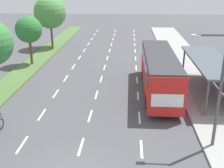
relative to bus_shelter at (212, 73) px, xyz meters
The scene contains 10 objects.
median_strip 19.70m from the bus_shelter, 155.34° to the left, with size 2.60×52.00×0.12m, color #4C7038.
sidewalk_right 8.38m from the bus_shelter, 91.94° to the left, with size 4.50×52.00×0.15m, color #9E9E99.
lane_divider_left 14.92m from the bus_shelter, 151.62° to the left, with size 0.14×48.71×0.01m.
lane_divider_center 11.99m from the bus_shelter, 143.55° to the left, with size 0.14×48.71×0.01m.
lane_divider_right 9.45m from the bus_shelter, 130.58° to the left, with size 0.14×48.71×0.01m.
bus_shelter is the anchor object (origin of this frame).
bus 4.29m from the bus_shelter, behind, with size 2.54×11.29×3.37m.
median_tree_third 19.47m from the bus_shelter, 157.30° to the left, with size 2.91×2.91×5.35m.
median_tree_fourth 24.06m from the bus_shelter, 138.09° to the left, with size 4.36×4.36×7.00m.
streetlight 8.62m from the bus_shelter, 104.58° to the right, with size 1.91×0.24×6.50m.
Camera 1 is at (2.66, -10.34, 9.07)m, focal length 44.29 mm.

